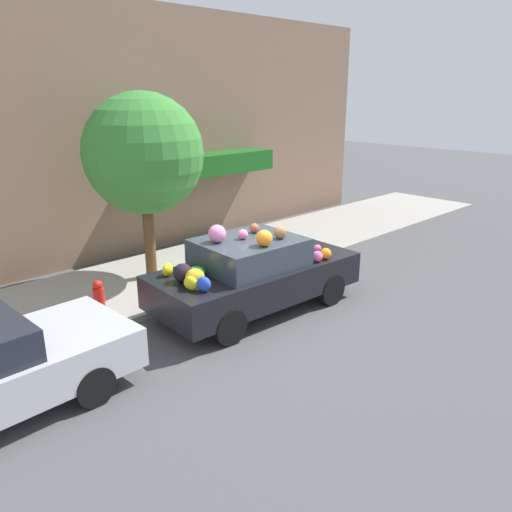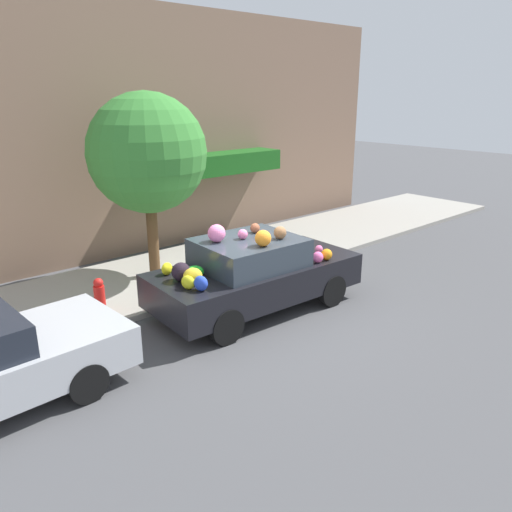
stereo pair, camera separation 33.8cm
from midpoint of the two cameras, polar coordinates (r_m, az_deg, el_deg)
ground_plane at (r=9.80m, az=-0.75°, el=-6.13°), size 60.00×60.00×0.00m
sidewalk_curb at (r=11.76m, az=-9.76°, el=-1.86°), size 24.00×3.20×0.12m
building_facade at (r=13.07m, az=-15.60°, el=13.06°), size 18.00×1.20×6.12m
street_tree at (r=10.81m, az=-13.62°, el=11.25°), size 2.51×2.51×3.97m
fire_hydrant at (r=9.61m, az=-18.48°, el=-4.65°), size 0.20×0.20×0.70m
art_car at (r=9.51m, az=-1.28°, el=-1.93°), size 4.19×1.97×1.78m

